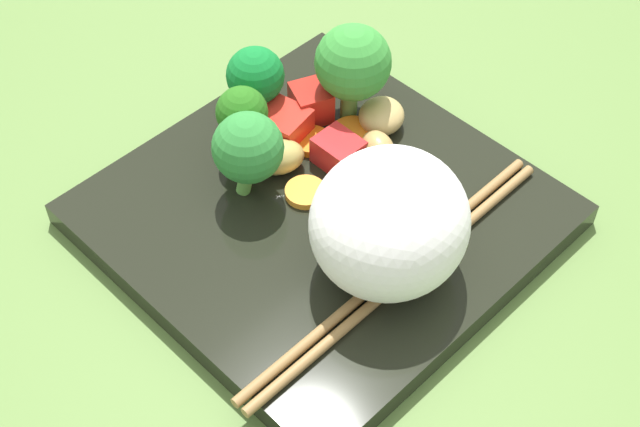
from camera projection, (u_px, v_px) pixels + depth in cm
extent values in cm
cube|color=#587B38|center=(322.00, 233.00, 60.63)|extent=(110.00, 110.00, 2.00)
cube|color=black|center=(322.00, 214.00, 59.25)|extent=(25.85, 25.85, 1.66)
ellipsoid|color=white|center=(389.00, 222.00, 52.50)|extent=(12.19, 12.54, 7.93)
cylinder|color=#7FB55A|center=(244.00, 139.00, 60.79)|extent=(2.62, 2.76, 2.77)
sphere|color=#256818|center=(243.00, 112.00, 58.98)|extent=(3.38, 3.38, 3.38)
cylinder|color=#619643|center=(349.00, 101.00, 63.18)|extent=(1.64, 1.72, 2.68)
sphere|color=green|center=(353.00, 62.00, 60.94)|extent=(5.15, 5.15, 5.15)
cylinder|color=#64B047|center=(246.00, 178.00, 58.56)|extent=(1.67, 1.63, 2.55)
sphere|color=#2F8537|center=(248.00, 148.00, 56.75)|extent=(4.50, 4.50, 4.50)
cylinder|color=#5C9044|center=(256.00, 107.00, 63.18)|extent=(1.76, 1.66, 2.22)
sphere|color=#12772D|center=(255.00, 75.00, 61.51)|extent=(3.93, 3.93, 3.93)
cylinder|color=orange|center=(312.00, 141.00, 62.05)|extent=(3.57, 3.57, 0.54)
cylinder|color=orange|center=(353.00, 135.00, 62.32)|extent=(3.76, 3.76, 0.73)
cylinder|color=orange|center=(354.00, 181.00, 59.71)|extent=(2.56, 2.56, 0.43)
cylinder|color=orange|center=(304.00, 193.00, 59.03)|extent=(3.55, 3.55, 0.47)
cube|color=red|center=(311.00, 103.00, 63.22)|extent=(3.45, 3.36, 2.37)
cube|color=red|center=(283.00, 125.00, 61.91)|extent=(3.58, 3.41, 2.16)
cube|color=red|center=(338.00, 152.00, 60.39)|extent=(2.99, 2.61, 1.99)
ellipsoid|color=tan|center=(279.00, 157.00, 60.00)|extent=(3.77, 4.13, 2.08)
ellipsoid|color=tan|center=(381.00, 116.00, 62.67)|extent=(4.26, 4.42, 1.94)
ellipsoid|color=tan|center=(379.00, 150.00, 60.35)|extent=(3.52, 3.15, 2.18)
cylinder|color=olive|center=(402.00, 278.00, 54.45)|extent=(1.51, 25.00, 0.63)
cylinder|color=olive|center=(392.00, 271.00, 54.83)|extent=(1.51, 25.00, 0.63)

